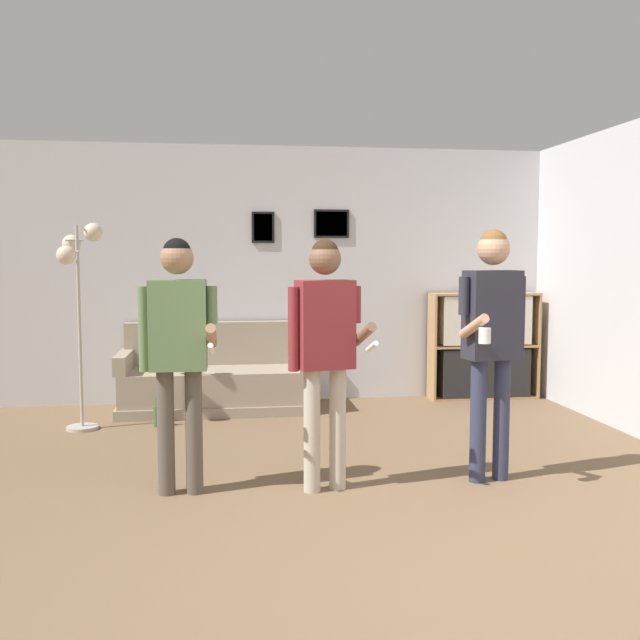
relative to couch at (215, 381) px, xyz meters
The scene contains 10 objects.
ground_plane 4.28m from the couch, 75.60° to the right, with size 20.00×20.00×0.00m, color brown.
wall_back 1.56m from the couch, 21.49° to the left, with size 7.42×0.08×2.70m.
couch is the anchor object (origin of this frame).
bookshelf 2.92m from the couch, ahead, with size 1.19×0.30×1.15m.
floor_lamp 1.73m from the couch, 149.76° to the right, with size 0.37×0.41×1.84m.
person_player_foreground_left 2.68m from the couch, 94.35° to the right, with size 0.50×0.45×1.66m.
person_player_foreground_center 2.82m from the couch, 74.13° to the right, with size 0.54×0.43×1.65m.
person_watcher_holding_cup 3.29m from the couch, 53.70° to the right, with size 0.49×0.48×1.72m.
bottle_on_floor 0.86m from the couch, 127.82° to the right, with size 0.07×0.07×0.27m.
drinking_cup 2.84m from the couch, ahead, with size 0.09×0.09×0.09m.
Camera 1 is at (-0.97, -3.03, 1.54)m, focal length 40.00 mm.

